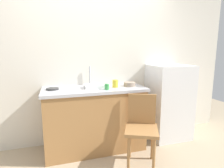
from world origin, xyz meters
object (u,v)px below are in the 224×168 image
at_px(hotplate, 52,89).
at_px(refrigerator, 169,102).
at_px(terracotta_bowl, 130,84).
at_px(chair, 142,126).
at_px(cup_yellow, 115,84).
at_px(dish_tray, 94,86).
at_px(cup_green, 107,87).

bearing_deg(hotplate, refrigerator, -0.66).
bearing_deg(terracotta_bowl, hotplate, 176.54).
height_order(refrigerator, chair, refrigerator).
xyz_separation_m(hotplate, cup_yellow, (0.87, -0.09, 0.04)).
bearing_deg(terracotta_bowl, cup_yellow, -174.74).
height_order(refrigerator, terracotta_bowl, refrigerator).
height_order(refrigerator, hotplate, refrigerator).
xyz_separation_m(dish_tray, terracotta_bowl, (0.54, -0.02, 0.00)).
bearing_deg(terracotta_bowl, chair, -93.96).
height_order(chair, cup_green, cup_green).
height_order(cup_green, cup_yellow, cup_yellow).
height_order(refrigerator, cup_green, refrigerator).
bearing_deg(refrigerator, chair, -143.88).
bearing_deg(chair, dish_tray, 158.58).
xyz_separation_m(refrigerator, cup_yellow, (-0.96, -0.07, 0.37)).
distance_m(chair, hotplate, 1.29).
distance_m(hotplate, cup_yellow, 0.88).
height_order(refrigerator, dish_tray, refrigerator).
distance_m(hotplate, cup_green, 0.75).
height_order(dish_tray, terracotta_bowl, terracotta_bowl).
xyz_separation_m(refrigerator, cup_green, (-1.12, -0.19, 0.35)).
height_order(dish_tray, cup_yellow, cup_yellow).
xyz_separation_m(refrigerator, hotplate, (-1.84, 0.02, 0.33)).
xyz_separation_m(chair, hotplate, (-1.07, 0.58, 0.44)).
xyz_separation_m(chair, cup_green, (-0.36, 0.37, 0.47)).
bearing_deg(cup_yellow, hotplate, 174.23).
bearing_deg(chair, hotplate, 176.71).
bearing_deg(cup_green, hotplate, 163.34).
xyz_separation_m(terracotta_bowl, hotplate, (-1.11, 0.07, -0.02)).
relative_size(refrigerator, cup_yellow, 11.34).
distance_m(refrigerator, cup_yellow, 1.03).
height_order(chair, dish_tray, dish_tray).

